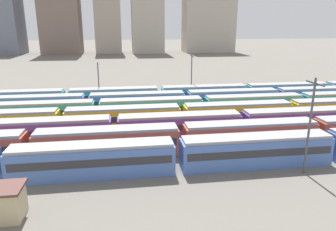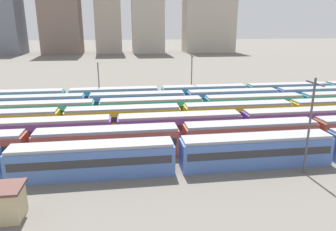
% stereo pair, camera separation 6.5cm
% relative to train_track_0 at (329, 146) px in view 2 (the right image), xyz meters
% --- Properties ---
extents(ground_plane, '(600.00, 600.00, 0.00)m').
position_rel_train_track_0_xyz_m(ground_plane, '(-36.39, 15.60, -1.90)').
color(ground_plane, '#666059').
extents(train_track_0, '(112.50, 3.06, 3.75)m').
position_rel_train_track_0_xyz_m(train_track_0, '(0.00, 0.00, 0.00)').
color(train_track_0, '#4C70BC').
rests_on(train_track_0, ground_plane).
extents(train_track_1, '(74.70, 3.06, 3.75)m').
position_rel_train_track_0_xyz_m(train_track_1, '(-17.51, 5.20, 0.00)').
color(train_track_1, '#BC4C38').
rests_on(train_track_1, ground_plane).
extents(train_track_2, '(93.60, 3.06, 3.75)m').
position_rel_train_track_0_xyz_m(train_track_2, '(2.12, 10.40, 0.00)').
color(train_track_2, '#6B429E').
rests_on(train_track_2, ground_plane).
extents(train_track_3, '(112.50, 3.06, 3.75)m').
position_rel_train_track_0_xyz_m(train_track_3, '(3.42, 15.60, 0.00)').
color(train_track_3, yellow).
rests_on(train_track_3, ground_plane).
extents(train_track_4, '(112.50, 3.06, 3.75)m').
position_rel_train_track_0_xyz_m(train_track_4, '(8.37, 20.80, 0.00)').
color(train_track_4, teal).
rests_on(train_track_4, ground_plane).
extents(train_track_5, '(74.70, 3.06, 3.75)m').
position_rel_train_track_0_xyz_m(train_track_5, '(-12.74, 26.00, 0.00)').
color(train_track_5, '#4C70BC').
rests_on(train_track_5, ground_plane).
extents(train_track_6, '(112.50, 3.06, 3.75)m').
position_rel_train_track_0_xyz_m(train_track_6, '(1.64, 31.20, 0.00)').
color(train_track_6, teal).
rests_on(train_track_6, ground_plane).
extents(catenary_pole_1, '(0.24, 3.20, 10.28)m').
position_rel_train_track_0_xyz_m(catenary_pole_1, '(-9.92, 34.21, 3.79)').
color(catenary_pole_1, '#4C4C51').
rests_on(catenary_pole_1, ground_plane).
extents(catenary_pole_2, '(0.24, 3.20, 10.92)m').
position_rel_train_track_0_xyz_m(catenary_pole_2, '(-4.75, -2.70, 4.12)').
color(catenary_pole_2, '#4C4C51').
rests_on(catenary_pole_2, ground_plane).
extents(catenary_pole_3, '(0.24, 3.20, 8.65)m').
position_rel_train_track_0_xyz_m(catenary_pole_3, '(-29.92, 34.37, 2.95)').
color(catenary_pole_3, '#4C4C51').
rests_on(catenary_pole_3, ground_plane).
extents(signal_hut, '(3.60, 3.00, 3.04)m').
position_rel_train_track_0_xyz_m(signal_hut, '(-35.35, -7.21, -0.35)').
color(signal_hut, '#C6B284').
rests_on(signal_hut, ground_plane).
extents(distant_building_0, '(16.79, 19.44, 32.29)m').
position_rel_train_track_0_xyz_m(distant_building_0, '(-88.00, 156.89, 14.24)').
color(distant_building_0, slate).
rests_on(distant_building_0, ground_plane).
extents(distant_building_1, '(21.34, 17.40, 51.93)m').
position_rel_train_track_0_xyz_m(distant_building_1, '(-58.22, 156.89, 24.06)').
color(distant_building_1, '#7A665B').
rests_on(distant_building_1, ground_plane).
extents(distant_building_2, '(14.55, 12.68, 46.87)m').
position_rel_train_track_0_xyz_m(distant_building_2, '(-32.28, 156.89, 21.53)').
color(distant_building_2, '#A89989').
rests_on(distant_building_2, ground_plane).
extents(distant_building_3, '(18.05, 17.68, 44.91)m').
position_rel_train_track_0_xyz_m(distant_building_3, '(-9.79, 156.89, 20.55)').
color(distant_building_3, '#B2A899').
rests_on(distant_building_3, ground_plane).
extents(distant_building_4, '(29.13, 17.52, 39.33)m').
position_rel_train_track_0_xyz_m(distant_building_4, '(26.57, 156.89, 17.76)').
color(distant_building_4, '#B2A899').
rests_on(distant_building_4, ground_plane).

